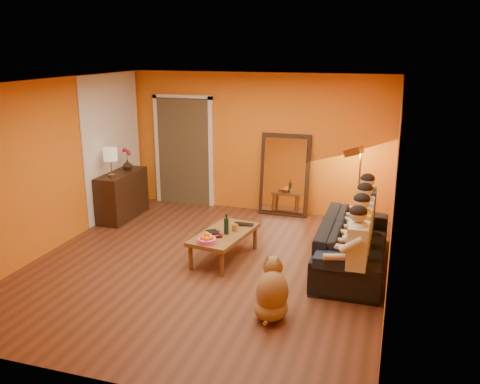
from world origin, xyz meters
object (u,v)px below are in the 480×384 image
(person_far_left, at_px, (357,253))
(person_mid_left, at_px, (361,238))
(coffee_table, at_px, (224,246))
(floor_lamp, at_px, (359,191))
(sofa, at_px, (353,244))
(dog, at_px, (272,288))
(person_mid_right, at_px, (364,224))
(wine_bottle, at_px, (226,224))
(vase, at_px, (127,165))
(table_lamp, at_px, (111,162))
(person_far_right, at_px, (367,213))
(sideboard, at_px, (122,195))
(mirror_frame, at_px, (285,175))
(tumbler, at_px, (235,227))
(laptop, at_px, (243,225))

(person_far_left, relative_size, person_mid_left, 1.00)
(coffee_table, xyz_separation_m, floor_lamp, (1.77, 1.79, 0.51))
(sofa, relative_size, dog, 3.21)
(sofa, height_order, person_mid_right, person_mid_right)
(coffee_table, xyz_separation_m, person_mid_left, (1.96, -0.12, 0.40))
(wine_bottle, relative_size, vase, 1.67)
(table_lamp, xyz_separation_m, dog, (3.49, -2.35, -0.75))
(dog, distance_m, person_far_right, 2.55)
(table_lamp, xyz_separation_m, person_far_left, (4.37, -1.62, -0.49))
(sideboard, bearing_deg, coffee_table, -27.38)
(mirror_frame, xyz_separation_m, coffee_table, (-0.38, -2.33, -0.55))
(coffee_table, xyz_separation_m, vase, (-2.41, 1.50, 0.73))
(tumbler, distance_m, vase, 2.92)
(sideboard, distance_m, person_mid_left, 4.58)
(coffee_table, distance_m, person_mid_right, 2.05)
(laptop, bearing_deg, floor_lamp, 41.25)
(person_far_left, bearing_deg, floor_lamp, 94.48)
(table_lamp, distance_m, dog, 4.27)
(floor_lamp, xyz_separation_m, person_far_left, (0.19, -2.46, -0.11))
(coffee_table, relative_size, laptop, 4.09)
(wine_bottle, bearing_deg, person_mid_left, -2.19)
(mirror_frame, bearing_deg, dog, -79.43)
(mirror_frame, distance_m, tumbler, 2.24)
(floor_lamp, distance_m, person_mid_left, 1.92)
(sideboard, distance_m, coffee_table, 2.72)
(sofa, bearing_deg, wine_bottle, 101.95)
(mirror_frame, relative_size, laptop, 5.10)
(person_mid_right, bearing_deg, wine_bottle, -165.99)
(laptop, bearing_deg, coffee_table, -118.14)
(sofa, xyz_separation_m, person_mid_left, (0.13, -0.45, 0.27))
(table_lamp, xyz_separation_m, coffee_table, (2.41, -0.95, -0.90))
(laptop, bearing_deg, person_far_right, 18.47)
(sofa, relative_size, tumbler, 22.14)
(coffee_table, distance_m, vase, 2.93)
(floor_lamp, relative_size, person_far_left, 1.18)
(sideboard, bearing_deg, vase, 90.00)
(table_lamp, relative_size, coffee_table, 0.42)
(dog, xyz_separation_m, wine_bottle, (-1.03, 1.35, 0.22))
(person_far_right, relative_size, vase, 6.59)
(person_far_left, bearing_deg, laptop, 150.12)
(mirror_frame, distance_m, person_far_right, 2.08)
(person_far_left, distance_m, person_mid_right, 1.10)
(laptop, bearing_deg, person_mid_right, 1.54)
(person_far_right, bearing_deg, person_far_left, -90.00)
(floor_lamp, distance_m, tumbler, 2.36)
(wine_bottle, bearing_deg, sofa, 11.95)
(table_lamp, xyz_separation_m, wine_bottle, (2.46, -1.00, -0.53))
(sideboard, bearing_deg, laptop, -19.12)
(sofa, xyz_separation_m, person_far_right, (0.13, 0.65, 0.27))
(dog, xyz_separation_m, person_mid_left, (0.88, 1.28, 0.25))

